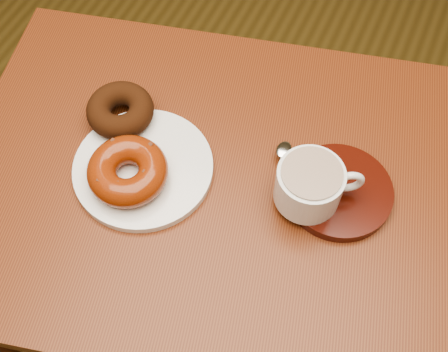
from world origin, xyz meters
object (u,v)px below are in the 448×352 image
at_px(donut_plate, 143,168).
at_px(coffee_cup, 310,185).
at_px(cafe_table, 214,213).
at_px(saucer, 339,191).

distance_m(donut_plate, coffee_cup, 0.27).
relative_size(cafe_table, saucer, 5.67).
distance_m(donut_plate, saucer, 0.31).
bearing_deg(cafe_table, saucer, 2.56).
distance_m(cafe_table, coffee_cup, 0.23).
xyz_separation_m(cafe_table, saucer, (0.19, 0.05, 0.13)).
relative_size(donut_plate, saucer, 1.34).
bearing_deg(cafe_table, coffee_cup, -5.08).
relative_size(saucer, coffee_cup, 1.32).
xyz_separation_m(cafe_table, coffee_cup, (0.15, 0.02, 0.18)).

